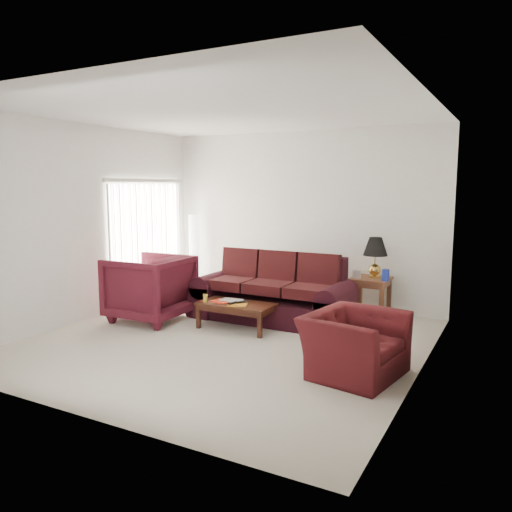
# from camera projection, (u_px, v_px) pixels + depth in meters

# --- Properties ---
(floor) EXTENTS (5.00, 5.00, 0.00)m
(floor) POSITION_uv_depth(u_px,v_px,m) (226.00, 341.00, 6.69)
(floor) COLOR beige
(floor) RESTS_ON ground
(blinds) EXTENTS (0.10, 2.00, 2.16)m
(blinds) POSITION_uv_depth(u_px,v_px,m) (147.00, 242.00, 8.81)
(blinds) COLOR silver
(blinds) RESTS_ON ground
(sofa) EXTENTS (2.51, 1.25, 1.00)m
(sofa) POSITION_uv_depth(u_px,v_px,m) (272.00, 289.00, 7.67)
(sofa) COLOR black
(sofa) RESTS_ON ground
(throw_pillow) EXTENTS (0.44, 0.25, 0.43)m
(throw_pillow) POSITION_uv_depth(u_px,v_px,m) (267.00, 262.00, 8.67)
(throw_pillow) COLOR black
(throw_pillow) RESTS_ON sofa
(end_table) EXTENTS (0.60, 0.60, 0.63)m
(end_table) POSITION_uv_depth(u_px,v_px,m) (370.00, 297.00, 7.89)
(end_table) COLOR brown
(end_table) RESTS_ON ground
(table_lamp) EXTENTS (0.49, 0.49, 0.64)m
(table_lamp) POSITION_uv_depth(u_px,v_px,m) (375.00, 258.00, 7.81)
(table_lamp) COLOR gold
(table_lamp) RESTS_ON end_table
(clock) EXTENTS (0.13, 0.06, 0.12)m
(clock) POSITION_uv_depth(u_px,v_px,m) (357.00, 274.00, 7.81)
(clock) COLOR silver
(clock) RESTS_ON end_table
(blue_canister) EXTENTS (0.11, 0.11, 0.18)m
(blue_canister) POSITION_uv_depth(u_px,v_px,m) (385.00, 275.00, 7.57)
(blue_canister) COLOR navy
(blue_canister) RESTS_ON end_table
(picture_frame) EXTENTS (0.22, 0.22, 0.06)m
(picture_frame) POSITION_uv_depth(u_px,v_px,m) (363.00, 270.00, 8.05)
(picture_frame) COLOR silver
(picture_frame) RESTS_ON end_table
(floor_lamp) EXTENTS (0.28, 0.28, 1.55)m
(floor_lamp) POSITION_uv_depth(u_px,v_px,m) (195.00, 255.00, 9.46)
(floor_lamp) COLOR white
(floor_lamp) RESTS_ON ground
(armchair_left) EXTENTS (1.16, 1.13, 1.02)m
(armchair_left) POSITION_uv_depth(u_px,v_px,m) (150.00, 288.00, 7.70)
(armchair_left) COLOR #46101B
(armchair_left) RESTS_ON ground
(armchair_right) EXTENTS (1.09, 1.19, 0.69)m
(armchair_right) POSITION_uv_depth(u_px,v_px,m) (354.00, 344.00, 5.47)
(armchair_right) COLOR #3D0E11
(armchair_right) RESTS_ON ground
(coffee_table) EXTENTS (1.23, 0.90, 0.39)m
(coffee_table) POSITION_uv_depth(u_px,v_px,m) (236.00, 316.00, 7.24)
(coffee_table) COLOR black
(coffee_table) RESTS_ON ground
(magazine_red) EXTENTS (0.31, 0.26, 0.02)m
(magazine_red) POSITION_uv_depth(u_px,v_px,m) (221.00, 301.00, 7.28)
(magazine_red) COLOR red
(magazine_red) RESTS_ON coffee_table
(magazine_white) EXTENTS (0.31, 0.24, 0.02)m
(magazine_white) POSITION_uv_depth(u_px,v_px,m) (231.00, 300.00, 7.34)
(magazine_white) COLOR silver
(magazine_white) RESTS_ON coffee_table
(magazine_orange) EXTENTS (0.32, 0.28, 0.02)m
(magazine_orange) POSITION_uv_depth(u_px,v_px,m) (237.00, 305.00, 7.07)
(magazine_orange) COLOR orange
(magazine_orange) RESTS_ON coffee_table
(remote_a) EXTENTS (0.09, 0.18, 0.02)m
(remote_a) POSITION_uv_depth(u_px,v_px,m) (233.00, 303.00, 7.10)
(remote_a) COLOR black
(remote_a) RESTS_ON coffee_table
(remote_b) EXTENTS (0.13, 0.18, 0.02)m
(remote_b) POSITION_uv_depth(u_px,v_px,m) (241.00, 302.00, 7.15)
(remote_b) COLOR black
(remote_b) RESTS_ON coffee_table
(yellow_glass) EXTENTS (0.08, 0.08, 0.11)m
(yellow_glass) POSITION_uv_depth(u_px,v_px,m) (205.00, 298.00, 7.27)
(yellow_glass) COLOR gold
(yellow_glass) RESTS_ON coffee_table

